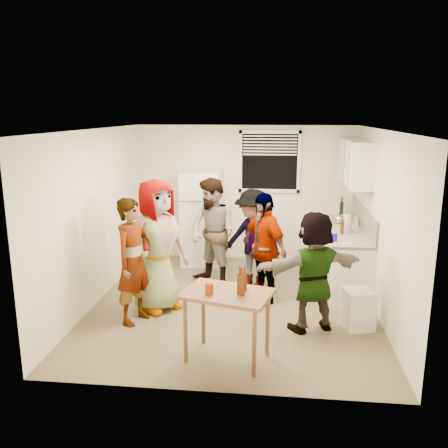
# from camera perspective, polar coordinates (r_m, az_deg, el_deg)

# --- Properties ---
(room) EXTENTS (4.00, 4.50, 2.50)m
(room) POSITION_cam_1_polar(r_m,az_deg,el_deg) (7.02, 1.13, -9.57)
(room) COLOR white
(room) RESTS_ON ground
(window) EXTENTS (1.12, 0.10, 1.06)m
(window) POSITION_cam_1_polar(r_m,az_deg,el_deg) (8.69, 5.50, 7.47)
(window) COLOR white
(window) RESTS_ON room
(refrigerator) EXTENTS (0.70, 0.70, 1.70)m
(refrigerator) POSITION_cam_1_polar(r_m,az_deg,el_deg) (8.63, -2.67, 0.74)
(refrigerator) COLOR white
(refrigerator) RESTS_ON ground
(counter_lower) EXTENTS (0.60, 2.20, 0.86)m
(counter_lower) POSITION_cam_1_polar(r_m,az_deg,el_deg) (8.01, 14.15, -3.77)
(counter_lower) COLOR white
(counter_lower) RESTS_ON ground
(countertop) EXTENTS (0.64, 2.22, 0.04)m
(countertop) POSITION_cam_1_polar(r_m,az_deg,el_deg) (7.89, 14.33, -0.65)
(countertop) COLOR #C1B099
(countertop) RESTS_ON counter_lower
(backsplash) EXTENTS (0.03, 2.20, 0.36)m
(backsplash) POSITION_cam_1_polar(r_m,az_deg,el_deg) (7.89, 16.46, 0.71)
(backsplash) COLOR #ADA8A0
(backsplash) RESTS_ON countertop
(upper_cabinets) EXTENTS (0.34, 1.60, 0.70)m
(upper_cabinets) POSITION_cam_1_polar(r_m,az_deg,el_deg) (7.93, 15.52, 7.21)
(upper_cabinets) COLOR white
(upper_cabinets) RESTS_ON room
(kettle) EXTENTS (0.26, 0.22, 0.19)m
(kettle) POSITION_cam_1_polar(r_m,az_deg,el_deg) (8.19, 13.69, 0.04)
(kettle) COLOR silver
(kettle) RESTS_ON countertop
(paper_towel) EXTENTS (0.13, 0.13, 0.28)m
(paper_towel) POSITION_cam_1_polar(r_m,az_deg,el_deg) (7.64, 14.44, -0.95)
(paper_towel) COLOR white
(paper_towel) RESTS_ON countertop
(wine_bottle) EXTENTS (0.07, 0.07, 0.27)m
(wine_bottle) POSITION_cam_1_polar(r_m,az_deg,el_deg) (8.74, 13.90, 0.85)
(wine_bottle) COLOR black
(wine_bottle) RESTS_ON countertop
(beer_bottle_counter) EXTENTS (0.06, 0.06, 0.22)m
(beer_bottle_counter) POSITION_cam_1_polar(r_m,az_deg,el_deg) (7.50, 13.98, -1.20)
(beer_bottle_counter) COLOR #47230C
(beer_bottle_counter) RESTS_ON countertop
(blue_cup) EXTENTS (0.08, 0.08, 0.11)m
(blue_cup) POSITION_cam_1_polar(r_m,az_deg,el_deg) (7.08, 13.12, -2.01)
(blue_cup) COLOR #1312C1
(blue_cup) RESTS_ON countertop
(picture_frame) EXTENTS (0.02, 0.16, 0.13)m
(picture_frame) POSITION_cam_1_polar(r_m,az_deg,el_deg) (8.15, 15.66, 0.34)
(picture_frame) COLOR #F8D962
(picture_frame) RESTS_ON countertop
(trash_bin) EXTENTS (0.43, 0.43, 0.52)m
(trash_bin) POSITION_cam_1_polar(r_m,az_deg,el_deg) (6.43, 15.80, -9.90)
(trash_bin) COLOR white
(trash_bin) RESTS_ON ground
(serving_table) EXTENTS (1.08, 0.86, 0.80)m
(serving_table) POSITION_cam_1_polar(r_m,az_deg,el_deg) (5.60, 0.36, -15.83)
(serving_table) COLOR brown
(serving_table) RESTS_ON ground
(beer_bottle_table) EXTENTS (0.05, 0.05, 0.20)m
(beer_bottle_table) POSITION_cam_1_polar(r_m,az_deg,el_deg) (5.32, 2.50, -7.96)
(beer_bottle_table) COLOR #47230C
(beer_bottle_table) RESTS_ON serving_table
(red_cup) EXTENTS (0.09, 0.09, 0.12)m
(red_cup) POSITION_cam_1_polar(r_m,az_deg,el_deg) (5.21, -1.78, -8.39)
(red_cup) COLOR #982A0B
(red_cup) RESTS_ON serving_table
(guest_grey) EXTENTS (2.01, 1.89, 0.59)m
(guest_grey) POSITION_cam_1_polar(r_m,az_deg,el_deg) (6.92, -7.77, -10.02)
(guest_grey) COLOR gray
(guest_grey) RESTS_ON ground
(guest_stripe) EXTENTS (1.78, 1.16, 0.40)m
(guest_stripe) POSITION_cam_1_polar(r_m,az_deg,el_deg) (6.59, -10.50, -11.37)
(guest_stripe) COLOR #141933
(guest_stripe) RESTS_ON ground
(guest_back_left) EXTENTS (1.73, 1.88, 0.65)m
(guest_back_left) POSITION_cam_1_polar(r_m,az_deg,el_deg) (7.76, -1.33, -7.26)
(guest_back_left) COLOR #523822
(guest_back_left) RESTS_ON ground
(guest_back_right) EXTENTS (1.64, 1.87, 0.59)m
(guest_back_right) POSITION_cam_1_polar(r_m,az_deg,el_deg) (7.67, 3.39, -7.53)
(guest_back_right) COLOR #3E3E43
(guest_back_right) RESTS_ON ground
(guest_black) EXTENTS (1.86, 1.77, 0.40)m
(guest_black) POSITION_cam_1_polar(r_m,az_deg,el_deg) (7.13, 4.64, -9.23)
(guest_black) COLOR black
(guest_black) RESTS_ON ground
(guest_orange) EXTENTS (1.94, 2.00, 0.46)m
(guest_orange) POSITION_cam_1_polar(r_m,az_deg,el_deg) (6.37, 10.43, -12.28)
(guest_orange) COLOR #DF8757
(guest_orange) RESTS_ON ground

